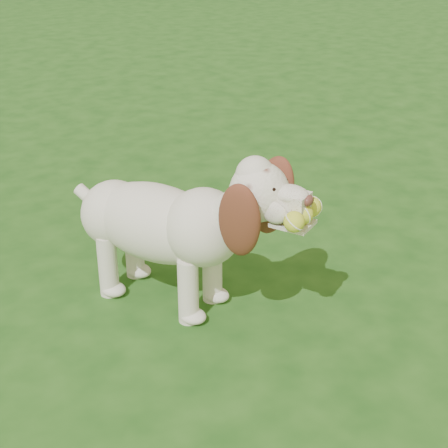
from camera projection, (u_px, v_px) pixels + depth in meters
ground at (220, 236)px, 3.65m from camera, size 80.00×80.00×0.00m
dog at (176, 220)px, 2.89m from camera, size 0.69×1.13×0.76m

